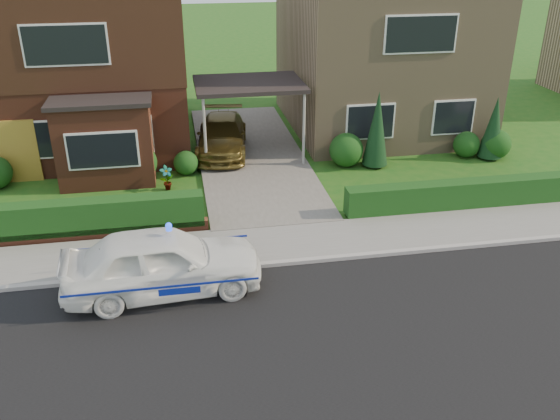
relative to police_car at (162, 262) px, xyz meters
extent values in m
plane|color=#1C5516|center=(3.16, -2.40, -0.77)|extent=(120.00, 120.00, 0.00)
cube|color=black|center=(3.16, -2.40, -0.77)|extent=(60.00, 6.00, 0.02)
cube|color=#9E9993|center=(3.16, 0.65, -0.71)|extent=(60.00, 0.16, 0.12)
cube|color=slate|center=(3.16, 1.70, -0.72)|extent=(60.00, 2.00, 0.10)
cube|color=#666059|center=(3.16, 8.60, -0.71)|extent=(3.80, 12.00, 0.12)
cube|color=brown|center=(-2.64, 11.60, 2.13)|extent=(7.20, 8.00, 5.80)
cube|color=white|center=(-4.22, 7.58, 0.63)|extent=(1.80, 0.08, 1.30)
cube|color=white|center=(-1.05, 7.58, 0.63)|extent=(1.60, 0.08, 1.30)
cube|color=white|center=(-2.64, 7.58, 3.63)|extent=(2.60, 0.08, 1.30)
cube|color=black|center=(-2.64, 11.60, 3.58)|extent=(7.26, 8.06, 2.90)
cube|color=brown|center=(-1.77, 6.90, 0.58)|extent=(3.00, 1.40, 2.70)
cube|color=black|center=(-1.77, 6.90, 2.00)|extent=(3.20, 1.60, 0.14)
cube|color=#947C5B|center=(8.96, 11.60, 2.13)|extent=(7.20, 8.00, 5.80)
cube|color=white|center=(7.38, 7.58, 0.63)|extent=(1.80, 0.08, 1.30)
cube|color=white|center=(10.55, 7.58, 0.63)|extent=(1.60, 0.08, 1.30)
cube|color=white|center=(8.96, 7.58, 3.63)|extent=(2.60, 0.08, 1.30)
cube|color=black|center=(3.16, 8.60, 1.93)|extent=(3.80, 3.00, 0.14)
cylinder|color=gray|center=(1.46, 7.20, 0.58)|extent=(0.10, 0.10, 2.70)
cylinder|color=gray|center=(4.86, 7.20, 0.58)|extent=(0.10, 0.10, 2.70)
cube|color=olive|center=(-5.08, 7.56, 0.28)|extent=(2.20, 0.10, 2.10)
cube|color=brown|center=(-2.64, 2.90, -0.59)|extent=(7.70, 0.25, 0.36)
cube|color=black|center=(-2.64, 3.05, -0.77)|extent=(7.50, 0.55, 0.90)
cube|color=black|center=(8.96, 2.95, -0.77)|extent=(7.50, 0.55, 0.80)
sphere|color=black|center=(-0.84, 6.90, -0.11)|extent=(1.32, 1.32, 1.32)
sphere|color=black|center=(0.76, 7.20, -0.35)|extent=(0.84, 0.84, 0.84)
sphere|color=black|center=(6.36, 7.00, -0.17)|extent=(1.20, 1.20, 1.20)
sphere|color=black|center=(10.96, 7.10, -0.29)|extent=(0.96, 0.96, 0.96)
sphere|color=black|center=(11.96, 6.80, -0.23)|extent=(1.08, 1.08, 1.08)
cone|color=black|center=(7.36, 6.80, 0.53)|extent=(0.90, 0.90, 2.60)
cone|color=black|center=(11.76, 6.80, 0.33)|extent=(0.90, 0.90, 2.20)
imported|color=white|center=(0.00, 0.00, 0.00)|extent=(2.12, 4.64, 1.54)
sphere|color=#193FF2|center=(0.23, 0.00, 0.85)|extent=(0.17, 0.17, 0.17)
cube|color=navy|center=(0.00, -0.92, -0.06)|extent=(4.17, 0.02, 0.05)
cube|color=navy|center=(0.00, 0.92, -0.06)|extent=(4.17, 0.01, 0.05)
ellipsoid|color=black|center=(-1.27, -0.10, 0.29)|extent=(0.22, 0.17, 0.21)
sphere|color=white|center=(-1.25, -0.16, 0.28)|extent=(0.11, 0.11, 0.11)
sphere|color=black|center=(-1.25, -0.12, 0.43)|extent=(0.13, 0.13, 0.13)
cone|color=black|center=(-1.29, -0.11, 0.50)|extent=(0.04, 0.04, 0.05)
cone|color=black|center=(-1.20, -0.11, 0.50)|extent=(0.04, 0.04, 0.05)
imported|color=brown|center=(2.16, 8.95, -0.02)|extent=(2.31, 4.52, 1.26)
imported|color=gray|center=(0.11, 5.95, -0.37)|extent=(0.50, 0.43, 0.81)
imported|color=gray|center=(-0.61, 6.60, -0.37)|extent=(0.57, 0.57, 0.81)
imported|color=gray|center=(-0.46, 6.60, -0.40)|extent=(0.56, 0.56, 0.74)
camera|label=1|loc=(0.58, -11.97, 6.93)|focal=38.00mm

